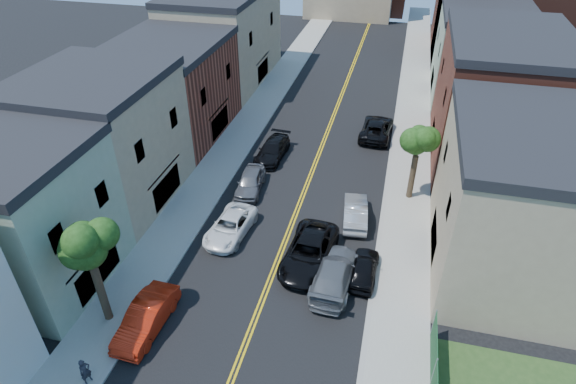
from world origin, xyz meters
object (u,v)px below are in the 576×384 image
Objects in this scene: black_car_right at (364,268)px; grey_car_left at (250,182)px; silver_car_right at (355,212)px; dark_car_right_far at (377,128)px; white_pickup at (230,226)px; pedestrian_left at (85,371)px; black_car_left at (272,150)px; red_sedan at (146,318)px; grey_car_right at (334,274)px; black_suv_lane at (309,252)px.

grey_car_left is at bearing -35.94° from black_car_right.
black_car_right is 0.86× the size of silver_car_right.
white_pickup is at bearing 66.81° from dark_car_right_far.
silver_car_right is 19.41m from pedestrian_left.
black_car_left is 10.79m from silver_car_right.
grey_car_right reaches higher than red_sedan.
black_suv_lane reaches higher than black_car_right.
grey_car_right is at bearing -57.80° from black_car_left.
grey_car_right reaches higher than grey_car_left.
silver_car_right is at bearing 69.04° from black_suv_lane.
dark_car_right_far is at bearing 69.23° from white_pickup.
grey_car_right is at bearing -35.39° from black_suv_lane.
white_pickup is at bearing -9.86° from black_car_right.
silver_car_right is at bearing 91.79° from dark_car_right_far.
grey_car_right is (7.60, -13.68, 0.08)m from black_car_left.
pedestrian_left is (-10.50, -9.51, 0.09)m from grey_car_right.
red_sedan is at bearing 71.61° from dark_car_right_far.
dark_car_right_far is (0.76, 19.85, -0.01)m from grey_car_right.
silver_car_right is (8.06, -7.17, 0.02)m from black_car_left.
white_pickup is 8.14m from grey_car_right.
pedestrian_left is (-12.20, -10.54, 0.24)m from black_car_right.
pedestrian_left is (-10.96, -16.02, 0.15)m from silver_car_right.
grey_car_left reaches higher than black_car_left.
black_suv_lane reaches higher than silver_car_right.
black_car_left is 23.37m from pedestrian_left.
black_suv_lane is at bearing 85.04° from dark_car_right_far.
dark_car_right_far is (8.36, 6.17, 0.06)m from black_car_left.
dark_car_right_far is at bearing 1.23° from pedestrian_left.
red_sedan is at bearing -132.41° from black_suv_lane.
black_car_right is 0.65× the size of black_suv_lane.
black_car_right is (9.30, -12.64, -0.07)m from black_car_left.
black_suv_lane is at bearing -5.68° from black_car_right.
black_car_left is at bearing 15.08° from pedestrian_left.
dark_car_right_far is at bearing -85.58° from black_car_right.
grey_car_right is (7.92, -8.41, 0.05)m from grey_car_left.
black_car_right is 0.68× the size of dark_car_right_far.
grey_car_left reaches higher than silver_car_right.
black_car_left is at bearing 95.49° from white_pickup.
grey_car_left is 8.59m from silver_car_right.
grey_car_right reaches higher than black_car_left.
black_car_left is at bearing -52.11° from black_car_right.
white_pickup is 0.86× the size of dark_car_right_far.
white_pickup is 9.49m from black_car_right.
silver_car_right reaches higher than black_car_left.
pedestrian_left is at bearing -124.68° from black_suv_lane.
pedestrian_left is (-1.20, -3.78, 0.11)m from red_sedan.
grey_car_left is (-0.32, 5.50, 0.07)m from white_pickup.
black_car_left is 15.65m from grey_car_right.
grey_car_left is at bearing 86.47° from red_sedan.
black_suv_lane is at bearing -61.55° from black_car_left.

